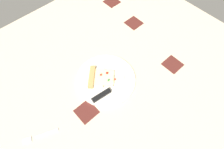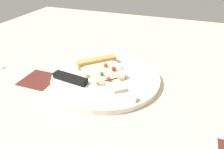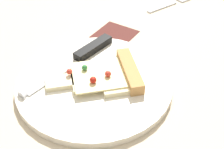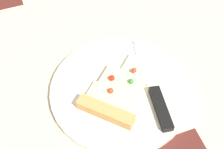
{
  "view_description": "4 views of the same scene",
  "coord_description": "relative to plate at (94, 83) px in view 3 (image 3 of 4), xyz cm",
  "views": [
    {
      "loc": [
        35.5,
        32.08,
        83.55
      ],
      "look_at": [
        3.2,
        -3.22,
        4.05
      ],
      "focal_mm": 30.21,
      "sensor_mm": 36.0,
      "label": 1
    },
    {
      "loc": [
        -13.08,
        42.01,
        31.4
      ],
      "look_at": [
        3.33,
        -2.39,
        3.58
      ],
      "focal_mm": 33.93,
      "sensor_mm": 36.0,
      "label": 2
    },
    {
      "loc": [
        -27.94,
        -30.52,
        38.34
      ],
      "look_at": [
        7.31,
        -7.96,
        3.29
      ],
      "focal_mm": 47.06,
      "sensor_mm": 36.0,
      "label": 3
    },
    {
      "loc": [
        43.54,
        -20.17,
        59.64
      ],
      "look_at": [
        2.66,
        -5.34,
        2.44
      ],
      "focal_mm": 53.53,
      "sensor_mm": 36.0,
      "label": 4
    }
  ],
  "objects": [
    {
      "name": "fork",
      "position": [
        39.98,
        1.47,
        -0.29
      ],
      "size": [
        14.86,
        7.41,
        0.8
      ],
      "rotation": [
        0.0,
        0.0,
        4.33
      ],
      "color": "silver",
      "rests_on": "ground_plane"
    },
    {
      "name": "knife",
      "position": [
        3.29,
        6.36,
        1.3
      ],
      "size": [
        24.07,
        5.23,
        2.45
      ],
      "rotation": [
        0.0,
        0.0,
        1.44
      ],
      "color": "silver",
      "rests_on": "plate"
    },
    {
      "name": "pizza_slice",
      "position": [
        1.8,
        -1.84,
        1.49
      ],
      "size": [
        17.77,
        17.87,
        2.56
      ],
      "rotation": [
        0.0,
        0.0,
        0.78
      ],
      "color": "beige",
      "rests_on": "plate"
    },
    {
      "name": "plate",
      "position": [
        0.0,
        0.0,
        0.0
      ],
      "size": [
        29.95,
        29.95,
        1.39
      ],
      "primitive_type": "cylinder",
      "color": "silver",
      "rests_on": "ground_plane"
    },
    {
      "name": "ground_plane",
      "position": [
        -6.08,
        4.71,
        -2.19
      ],
      "size": [
        149.64,
        149.64,
        3.0
      ],
      "color": "#C6B293",
      "rests_on": "ground"
    }
  ]
}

